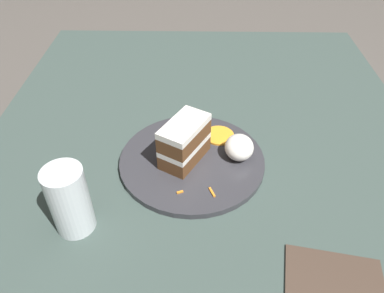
{
  "coord_description": "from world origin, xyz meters",
  "views": [
    {
      "loc": [
        -0.61,
        0.01,
        0.56
      ],
      "look_at": [
        -0.04,
        0.03,
        0.07
      ],
      "focal_mm": 35.0,
      "sensor_mm": 36.0,
      "label": 1
    }
  ],
  "objects_px": {
    "cream_dollop": "(239,147)",
    "cake_slice": "(184,142)",
    "orange_garnish": "(219,135)",
    "drinking_glass": "(71,204)",
    "plate": "(192,160)"
  },
  "relations": [
    {
      "from": "cake_slice",
      "to": "drinking_glass",
      "type": "xyz_separation_m",
      "value": [
        -0.16,
        0.18,
        -0.0
      ]
    },
    {
      "from": "orange_garnish",
      "to": "drinking_glass",
      "type": "relative_size",
      "value": 0.51
    },
    {
      "from": "cake_slice",
      "to": "drinking_glass",
      "type": "distance_m",
      "value": 0.25
    },
    {
      "from": "plate",
      "to": "cream_dollop",
      "type": "relative_size",
      "value": 4.58
    },
    {
      "from": "orange_garnish",
      "to": "drinking_glass",
      "type": "xyz_separation_m",
      "value": [
        -0.24,
        0.26,
        0.04
      ]
    },
    {
      "from": "cake_slice",
      "to": "orange_garnish",
      "type": "bearing_deg",
      "value": 75.26
    },
    {
      "from": "cream_dollop",
      "to": "orange_garnish",
      "type": "height_order",
      "value": "cream_dollop"
    },
    {
      "from": "plate",
      "to": "orange_garnish",
      "type": "distance_m",
      "value": 0.09
    },
    {
      "from": "orange_garnish",
      "to": "drinking_glass",
      "type": "bearing_deg",
      "value": 132.87
    },
    {
      "from": "cream_dollop",
      "to": "cake_slice",
      "type": "bearing_deg",
      "value": 94.46
    },
    {
      "from": "cream_dollop",
      "to": "orange_garnish",
      "type": "bearing_deg",
      "value": 29.7
    },
    {
      "from": "plate",
      "to": "cake_slice",
      "type": "height_order",
      "value": "cake_slice"
    },
    {
      "from": "cake_slice",
      "to": "cream_dollop",
      "type": "relative_size",
      "value": 1.91
    },
    {
      "from": "orange_garnish",
      "to": "cream_dollop",
      "type": "bearing_deg",
      "value": -150.3
    },
    {
      "from": "plate",
      "to": "cake_slice",
      "type": "relative_size",
      "value": 2.4
    }
  ]
}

